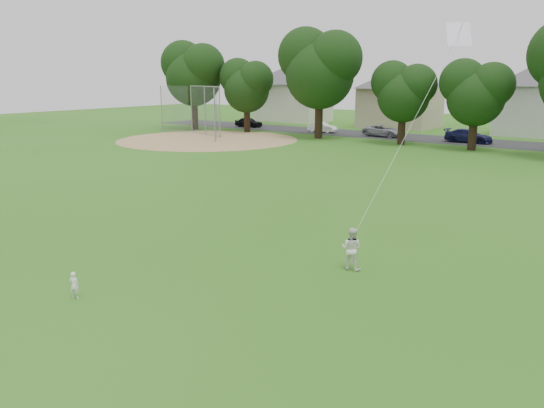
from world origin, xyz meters
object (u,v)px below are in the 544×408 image
Objects in this scene: baseball_backstop at (200,111)px; toddler at (74,285)px; older_boy at (351,249)px; kite at (407,134)px.

toddler is at bearing -50.99° from baseball_backstop.
older_boy is at bearing -152.23° from toddler.
kite is at bearing -117.18° from older_boy.
toddler is 11.43m from kite.
kite is at bearing -148.76° from toddler.
baseball_backstop reaches higher than older_boy.
kite reaches higher than older_boy.
toddler is at bearing -124.25° from kite.
baseball_backstop is (-32.23, 26.54, 1.87)m from older_boy.
kite is (0.80, 2.10, 3.60)m from older_boy.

